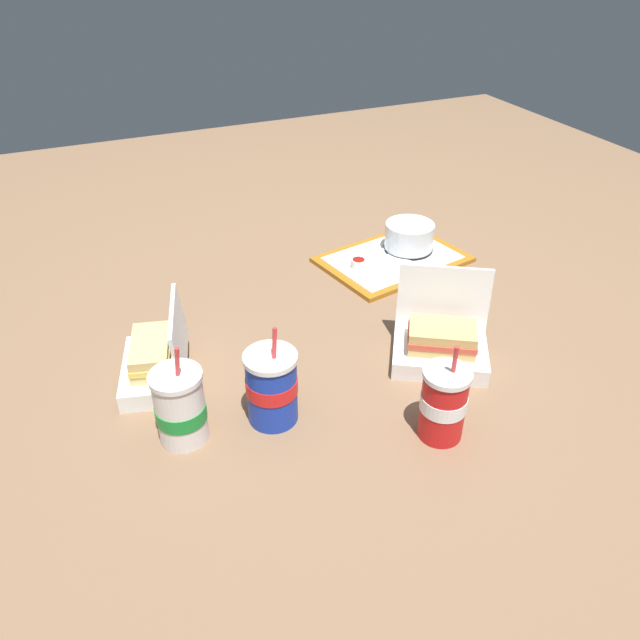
{
  "coord_description": "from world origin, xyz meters",
  "views": [
    {
      "loc": [
        -0.49,
        -1.06,
        0.81
      ],
      "look_at": [
        -0.04,
        -0.02,
        0.05
      ],
      "focal_mm": 35.0,
      "sensor_mm": 36.0,
      "label": 1
    }
  ],
  "objects": [
    {
      "name": "ground_plane",
      "position": [
        0.0,
        0.0,
        0.0
      ],
      "size": [
        3.2,
        3.2,
        0.0
      ],
      "primitive_type": "plane",
      "color": "brown"
    },
    {
      "name": "food_tray",
      "position": [
        0.29,
        0.23,
        0.01
      ],
      "size": [
        0.41,
        0.33,
        0.01
      ],
      "color": "#A56619",
      "rests_on": "ground_plane"
    },
    {
      "name": "cake_container",
      "position": [
        0.35,
        0.25,
        0.05
      ],
      "size": [
        0.14,
        0.14,
        0.08
      ],
      "color": "black",
      "rests_on": "food_tray"
    },
    {
      "name": "ketchup_cup",
      "position": [
        0.18,
        0.22,
        0.03
      ],
      "size": [
        0.04,
        0.04,
        0.02
      ],
      "color": "white",
      "rests_on": "food_tray"
    },
    {
      "name": "napkin_stack",
      "position": [
        0.27,
        0.18,
        0.02
      ],
      "size": [
        0.13,
        0.13,
        0.0
      ],
      "primitive_type": "cube",
      "rotation": [
        0.0,
        0.0,
        0.46
      ],
      "color": "white",
      "rests_on": "food_tray"
    },
    {
      "name": "plastic_fork",
      "position": [
        0.24,
        0.27,
        0.02
      ],
      "size": [
        0.11,
        0.02,
        0.0
      ],
      "primitive_type": "cube",
      "rotation": [
        0.0,
        0.0,
        0.12
      ],
      "color": "white",
      "rests_on": "food_tray"
    },
    {
      "name": "clamshell_sandwich_left",
      "position": [
        -0.4,
        -0.01,
        0.04
      ],
      "size": [
        0.18,
        0.23,
        0.16
      ],
      "color": "white",
      "rests_on": "ground_plane"
    },
    {
      "name": "clamshell_sandwich_back",
      "position": [
        0.16,
        -0.19,
        0.05
      ],
      "size": [
        0.25,
        0.24,
        0.18
      ],
      "color": "white",
      "rests_on": "ground_plane"
    },
    {
      "name": "soda_cup_right",
      "position": [
        -0.22,
        -0.22,
        0.08
      ],
      "size": [
        0.1,
        0.1,
        0.21
      ],
      "color": "#1938B7",
      "rests_on": "ground_plane"
    },
    {
      "name": "soda_cup_back",
      "position": [
        -0.39,
        -0.2,
        0.07
      ],
      "size": [
        0.09,
        0.09,
        0.21
      ],
      "color": "white",
      "rests_on": "ground_plane"
    },
    {
      "name": "soda_cup_corner",
      "position": [
        0.04,
        -0.38,
        0.07
      ],
      "size": [
        0.09,
        0.09,
        0.2
      ],
      "color": "red",
      "rests_on": "ground_plane"
    }
  ]
}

